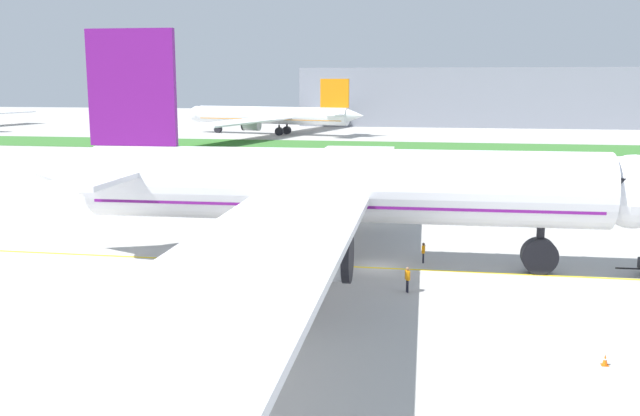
% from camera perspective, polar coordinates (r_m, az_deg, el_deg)
% --- Properties ---
extents(ground_plane, '(600.00, 600.00, 0.00)m').
position_cam_1_polar(ground_plane, '(54.74, 4.61, -4.78)').
color(ground_plane, '#ADAAA5').
rests_on(ground_plane, ground).
extents(apron_taxi_line, '(280.00, 0.36, 0.01)m').
position_cam_1_polar(apron_taxi_line, '(54.60, 4.60, -4.81)').
color(apron_taxi_line, yellow).
rests_on(apron_taxi_line, ground).
extents(grass_median_strip, '(320.00, 24.00, 0.10)m').
position_cam_1_polar(grass_median_strip, '(154.39, 8.16, 4.87)').
color(grass_median_strip, '#38722D').
rests_on(grass_median_strip, ground).
extents(airliner_foreground, '(48.84, 75.99, 18.04)m').
position_cam_1_polar(airliner_foreground, '(53.97, 1.05, 1.68)').
color(airliner_foreground, white).
rests_on(airliner_foreground, ground).
extents(ground_crew_wingwalker_port, '(0.38, 0.60, 1.76)m').
position_cam_1_polar(ground_crew_wingwalker_port, '(48.39, 7.04, -5.52)').
color(ground_crew_wingwalker_port, black).
rests_on(ground_crew_wingwalker_port, ground).
extents(ground_crew_marshaller_front, '(0.27, 0.57, 1.63)m').
position_cam_1_polar(ground_crew_marshaller_front, '(56.21, 8.30, -3.41)').
color(ground_crew_marshaller_front, black).
rests_on(ground_crew_marshaller_front, ground).
extents(traffic_cone_port_wing, '(0.36, 0.36, 0.58)m').
position_cam_1_polar(traffic_cone_port_wing, '(39.16, 21.92, -11.26)').
color(traffic_cone_port_wing, '#F2590C').
rests_on(traffic_cone_port_wing, ground).
extents(service_truck_fuel_bowser, '(5.18, 2.49, 2.87)m').
position_cam_1_polar(service_truck_fuel_bowser, '(103.35, -6.21, 3.15)').
color(service_truck_fuel_bowser, black).
rests_on(service_truck_fuel_bowser, ground).
extents(parked_airliner_far_centre, '(49.89, 81.49, 14.57)m').
position_cam_1_polar(parked_airliner_far_centre, '(188.78, -3.69, 7.40)').
color(parked_airliner_far_centre, white).
rests_on(parked_airliner_far_centre, ground).
extents(terminal_building, '(128.15, 20.00, 18.00)m').
position_cam_1_polar(terminal_building, '(230.14, 14.87, 8.59)').
color(terminal_building, gray).
rests_on(terminal_building, ground).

